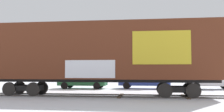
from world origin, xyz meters
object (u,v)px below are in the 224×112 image
at_px(parked_car_blue, 143,80).
at_px(freight_car, 99,53).
at_px(parked_car_white, 210,80).
at_px(parked_car_green, 82,79).
at_px(flagpole, 61,44).

bearing_deg(parked_car_blue, freight_car, -113.40).
bearing_deg(parked_car_white, parked_car_blue, -179.98).
height_order(parked_car_green, parked_car_white, parked_car_green).
xyz_separation_m(freight_car, parked_car_white, (9.23, 7.28, -2.08)).
xyz_separation_m(freight_car, parked_car_green, (-2.61, 6.78, -2.00)).
bearing_deg(freight_car, parked_car_blue, 66.60).
height_order(flagpole, parked_car_blue, flagpole).
bearing_deg(freight_car, parked_car_white, 38.29).
xyz_separation_m(parked_car_green, parked_car_white, (11.83, 0.50, -0.08)).
relative_size(freight_car, parked_car_blue, 3.22).
xyz_separation_m(parked_car_blue, parked_car_white, (6.08, 0.00, -0.03)).
xyz_separation_m(flagpole, parked_car_green, (4.06, -6.32, -4.11)).
bearing_deg(parked_car_white, parked_car_green, -177.56).
bearing_deg(flagpole, parked_car_white, -20.10).
distance_m(freight_car, parked_car_green, 7.53).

